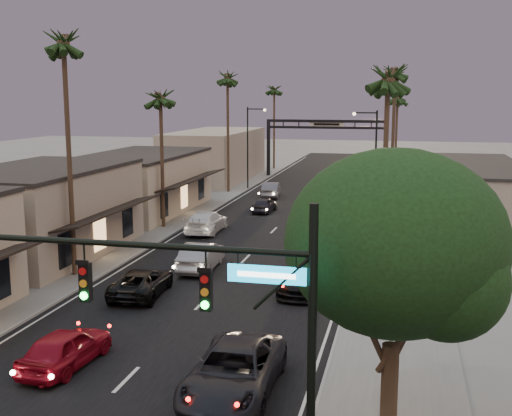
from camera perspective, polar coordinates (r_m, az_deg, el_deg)
The scene contains 30 objects.
ground at distance 52.21m, azimuth 2.24°, elevation -1.34°, with size 200.00×200.00×0.00m, color slate.
road at distance 57.04m, azimuth 3.18°, elevation -0.37°, with size 14.00×120.00×0.02m, color black.
sidewalk_left at distance 65.94m, azimuth -3.92°, elevation 1.07°, with size 5.00×92.00×0.12m, color slate.
sidewalk_right at distance 63.12m, azimuth 12.82°, elevation 0.44°, with size 5.00×92.00×0.12m, color slate.
storefront_mid at distance 43.38m, azimuth -18.53°, elevation -0.48°, with size 8.00×14.00×5.50m, color gray.
storefront_far at distance 57.48m, azimuth -10.20°, elevation 2.08°, with size 8.00×16.00×5.00m, color tan.
storefront_dist at distance 78.94m, azimuth -3.63°, elevation 4.69°, with size 8.00×20.00×6.00m, color gray.
building_right at distance 51.08m, azimuth 17.88°, elevation 0.78°, with size 8.00×18.00×5.00m, color gray.
traffic_signal at distance 15.68m, azimuth -2.00°, elevation -9.16°, with size 8.51×0.22×7.80m.
corner_tree at distance 18.25m, azimuth 12.46°, elevation -3.71°, with size 6.20×6.20×8.80m.
arch at distance 81.00m, azimuth 6.28°, elevation 6.58°, with size 15.20×0.40×7.27m.
streetlight_right at distance 55.58m, azimuth 10.31°, elevation 4.75°, with size 2.13×0.30×9.00m.
streetlight_left at distance 70.43m, azimuth -0.53°, elevation 5.97°, with size 2.13×0.30×9.00m.
palm_lb at distance 37.19m, azimuth -16.78°, elevation 14.43°, with size 3.20×3.20×15.20m.
palm_lc at distance 49.73m, azimuth -8.51°, elevation 10.14°, with size 3.20×3.20×12.20m.
palm_ld at distance 67.81m, azimuth -2.55°, elevation 11.80°, with size 3.20×3.20×14.20m.
palm_ra at distance 34.34m, azimuth 11.69°, elevation 11.80°, with size 3.20×3.20×13.20m.
palm_rb at distance 54.35m, azimuth 12.30°, elevation 12.05°, with size 3.20×3.20×14.20m.
palm_rc at distance 74.31m, azimuth 12.49°, elevation 9.92°, with size 3.20×3.20×12.20m.
palm_far at distance 90.10m, azimuth 1.63°, elevation 10.73°, with size 3.20×3.20×13.20m.
oncoming_red at distance 25.96m, azimuth -16.57°, elevation -11.83°, with size 1.81×4.49×1.53m, color maroon.
oncoming_pickup at distance 33.89m, azimuth -10.12°, elevation -6.51°, with size 2.33×5.05×1.40m, color black.
oncoming_silver at distance 38.33m, azimuth -4.90°, elevation -4.26°, with size 1.76×5.04×1.66m, color gray.
oncoming_white at distance 48.66m, azimuth -4.42°, elevation -1.22°, with size 2.28×5.62×1.63m, color silver.
oncoming_dgrey at distance 56.87m, azimuth 0.74°, elevation 0.28°, with size 1.57×3.90×1.33m, color black.
oncoming_grey_far at distance 65.38m, azimuth 1.34°, elevation 1.64°, with size 1.62×4.66×1.53m, color #57575C.
curbside_near at distance 22.82m, azimuth -1.98°, elevation -14.28°, with size 2.83×6.13×1.70m, color black.
curbside_black at distance 34.21m, azimuth 4.36°, elevation -6.04°, with size 2.25×5.53×1.61m, color black.
curbside_grey at distance 39.49m, azimuth 5.40°, elevation -3.87°, with size 1.91×4.76×1.62m, color #434348.
curbside_far at distance 62.84m, azimuth 7.74°, elevation 1.15°, with size 1.48×4.26×1.40m, color black.
Camera 1 is at (9.55, -10.30, 10.21)m, focal length 45.00 mm.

